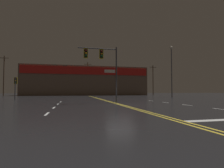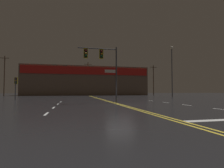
# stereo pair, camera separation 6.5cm
# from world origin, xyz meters

# --- Properties ---
(ground_plane) EXTENTS (200.00, 200.00, 0.00)m
(ground_plane) POSITION_xyz_m (0.00, 0.00, 0.00)
(ground_plane) COLOR black
(road_markings) EXTENTS (16.43, 60.00, 0.01)m
(road_markings) POSITION_xyz_m (1.17, -1.94, 0.00)
(road_markings) COLOR gold
(road_markings) RESTS_ON ground
(traffic_signal_median) EXTENTS (4.03, 0.36, 5.80)m
(traffic_signal_median) POSITION_xyz_m (-1.38, 2.21, 4.41)
(traffic_signal_median) COLOR #38383D
(traffic_signal_median) RESTS_ON ground
(traffic_signal_corner_northwest) EXTENTS (0.42, 0.36, 3.21)m
(traffic_signal_corner_northwest) POSITION_xyz_m (-12.16, 11.99, 2.36)
(traffic_signal_corner_northwest) COLOR #38383D
(traffic_signal_corner_northwest) RESTS_ON ground
(streetlight_median_approach) EXTENTS (0.56, 0.56, 10.39)m
(streetlight_median_approach) POSITION_xyz_m (15.37, 16.41, 6.54)
(streetlight_median_approach) COLOR #59595E
(streetlight_median_approach) RESTS_ON ground
(building_backdrop) EXTENTS (36.59, 10.23, 8.60)m
(building_backdrop) POSITION_xyz_m (0.00, 39.76, 4.31)
(building_backdrop) COLOR brown
(building_backdrop) RESTS_ON ground
(utility_pole_row) EXTENTS (44.79, 0.26, 10.62)m
(utility_pole_row) POSITION_xyz_m (-1.22, 35.70, 5.16)
(utility_pole_row) COLOR #4C3828
(utility_pole_row) RESTS_ON ground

